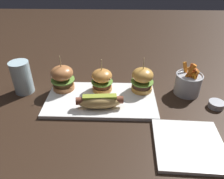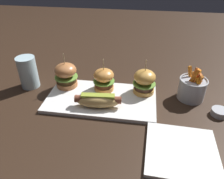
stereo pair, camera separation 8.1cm
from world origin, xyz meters
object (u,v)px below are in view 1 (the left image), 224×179
at_px(slider_left, 63,78).
at_px(slider_right, 142,79).
at_px(slider_center, 103,80).
at_px(sauce_ramekin, 216,104).
at_px(fries_bucket, 188,83).
at_px(hot_dog, 99,101).
at_px(water_glass, 22,77).
at_px(side_plate, 189,145).
at_px(platter_main, 101,99).

relative_size(slider_left, slider_right, 1.02).
xyz_separation_m(slider_center, sauce_ramekin, (0.43, -0.08, -0.05)).
distance_m(slider_center, fries_bucket, 0.34).
xyz_separation_m(hot_dog, water_glass, (-0.32, 0.12, 0.03)).
xyz_separation_m(slider_left, side_plate, (0.44, -0.28, -0.06)).
bearing_deg(sauce_ramekin, hot_dog, -175.60).
bearing_deg(side_plate, slider_left, 147.01).
bearing_deg(slider_center, fries_bucket, 1.67).
xyz_separation_m(platter_main, side_plate, (0.28, -0.22, -0.00)).
distance_m(platter_main, sauce_ramekin, 0.43).
bearing_deg(slider_left, side_plate, -32.99).
relative_size(platter_main, slider_left, 2.88).
height_order(platter_main, hot_dog, hot_dog).
height_order(fries_bucket, side_plate, fries_bucket).
height_order(slider_left, side_plate, slider_left).
bearing_deg(hot_dog, fries_bucket, 19.83).
distance_m(fries_bucket, side_plate, 0.30).
bearing_deg(water_glass, side_plate, -24.97).
distance_m(slider_left, water_glass, 0.16).
height_order(slider_left, slider_center, slider_left).
bearing_deg(slider_right, sauce_ramekin, -17.55).
xyz_separation_m(slider_left, slider_right, (0.32, -0.00, -0.00)).
bearing_deg(sauce_ramekin, platter_main, 176.83).
height_order(hot_dog, side_plate, hot_dog).
xyz_separation_m(slider_center, water_glass, (-0.32, -0.00, 0.01)).
bearing_deg(water_glass, sauce_ramekin, -6.23).
distance_m(sauce_ramekin, side_plate, 0.25).
relative_size(hot_dog, water_glass, 1.28).
bearing_deg(water_glass, slider_right, 0.45).
distance_m(slider_right, sauce_ramekin, 0.29).
bearing_deg(sauce_ramekin, slider_left, 171.63).
relative_size(platter_main, sauce_ramekin, 7.32).
distance_m(slider_right, fries_bucket, 0.19).
distance_m(slider_left, slider_right, 0.32).
height_order(fries_bucket, sauce_ramekin, fries_bucket).
xyz_separation_m(slider_right, side_plate, (0.12, -0.28, -0.06)).
distance_m(fries_bucket, sauce_ramekin, 0.13).
relative_size(platter_main, fries_bucket, 3.09).
xyz_separation_m(hot_dog, slider_center, (0.01, 0.12, 0.02)).
bearing_deg(fries_bucket, slider_left, -179.38).
xyz_separation_m(fries_bucket, water_glass, (-0.66, -0.01, 0.02)).
bearing_deg(platter_main, water_glass, 169.72).
bearing_deg(hot_dog, slider_center, 86.15).
xyz_separation_m(slider_left, sauce_ramekin, (0.59, -0.09, -0.05)).
bearing_deg(hot_dog, sauce_ramekin, 4.40).
relative_size(platter_main, slider_right, 2.95).
distance_m(platter_main, hot_dog, 0.07).
bearing_deg(fries_bucket, slider_center, -178.33).
bearing_deg(slider_right, slider_center, -178.68).
relative_size(hot_dog, side_plate, 0.83).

